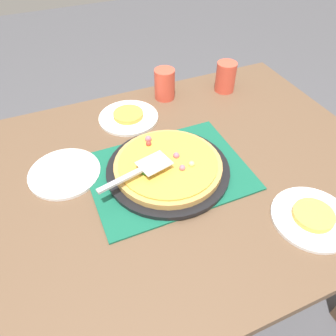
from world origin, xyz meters
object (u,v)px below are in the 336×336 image
Objects in this scene: plate_side at (65,173)px; served_slice_left at (128,115)px; cup_far at (226,77)px; pizza_pan at (168,170)px; cup_near at (165,84)px; pizza at (168,165)px; served_slice_right at (314,215)px; plate_near_left at (129,117)px; plate_far_right at (312,218)px; pizza_server at (140,170)px.

served_slice_left reaches higher than plate_side.
plate_side is 1.83× the size of cup_far.
cup_near is at bearing 68.59° from pizza_pan.
pizza is at bearing -85.96° from served_slice_left.
pizza is at bearing 132.26° from served_slice_right.
plate_side is at bearing -161.44° from cup_far.
plate_near_left is 0.71m from served_slice_right.
served_slice_right is (0.29, -0.32, 0.01)m from pizza_pan.
cup_far is at bearing 80.08° from plate_far_right.
served_slice_left is (-0.00, 0.00, 0.01)m from plate_near_left.
plate_side is 0.54m from cup_near.
pizza_pan is at bearing 132.25° from served_slice_right.
plate_far_right is at bearing -79.63° from cup_near.
plate_far_right is (0.29, -0.32, -0.03)m from pizza.
plate_far_right is at bearing -63.95° from plate_near_left.
plate_side is at bearing 158.02° from pizza.
pizza_pan is at bearing -22.01° from plate_side.
plate_near_left is 0.71m from plate_far_right.
plate_side is at bearing 157.99° from pizza_pan.
cup_far is (0.43, 0.04, 0.06)m from plate_near_left.
plate_near_left is 0.36m from pizza_server.
plate_far_right is 0.49m from pizza_server.
pizza reaches higher than plate_near_left.
pizza_pan is 1.63× the size of pizza_server.
cup_near is 0.25m from cup_far.
served_slice_right is 0.69m from cup_far.
served_slice_left reaches higher than pizza_pan.
pizza_pan is at bearing -85.89° from plate_near_left.
pizza_pan is at bearing -138.82° from cup_far.
pizza is 1.41× the size of pizza_server.
pizza_pan is 1.73× the size of plate_near_left.
served_slice_right is 0.92× the size of cup_far.
pizza reaches higher than pizza_pan.
plate_near_left is (-0.02, 0.32, -0.01)m from pizza_pan.
plate_far_right is 0.73m from plate_side.
plate_side is 0.74m from cup_far.
pizza_pan is 0.54m from cup_far.
cup_far is at bearing 4.79° from served_slice_left.
served_slice_left is (0.27, 0.20, 0.01)m from plate_side.
plate_near_left is at bearing 94.11° from pizza_pan.
served_slice_right is at bearing -99.92° from cup_far.
cup_far is (0.41, 0.36, 0.05)m from pizza_pan.
plate_side is 1.83× the size of cup_near.
plate_side is 2.00× the size of served_slice_left.
plate_far_right and plate_side have the same top height.
cup_near is at bearing 31.80° from plate_side.
pizza_pan is at bearing 132.25° from plate_far_right.
pizza is 1.50× the size of plate_near_left.
pizza_pan is 1.73× the size of plate_far_right.
pizza is 3.00× the size of served_slice_right.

